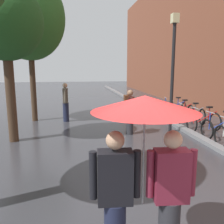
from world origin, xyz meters
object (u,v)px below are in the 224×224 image
Objects in this scene: parked_bicycle_6 at (174,109)px; parked_bicycle_4 at (190,116)px; parked_bicycle_2 at (220,128)px; parked_bicycle_3 at (204,122)px; street_tree_1 at (5,23)px; pedestrian_walking_far at (66,102)px; street_tree_2 at (29,18)px; parked_bicycle_5 at (180,112)px; pedestrian_walking_midground at (130,111)px; street_lamp_post at (173,65)px; couple_under_umbrella at (144,153)px.

parked_bicycle_4 is at bearing -93.57° from parked_bicycle_6.
parked_bicycle_2 and parked_bicycle_3 have the same top height.
parked_bicycle_6 is at bearing 23.61° from street_tree_1.
parked_bicycle_4 is 0.68× the size of pedestrian_walking_far.
parked_bicycle_5 is (6.59, -1.01, -4.09)m from street_tree_2.
parked_bicycle_5 is 0.64× the size of pedestrian_walking_far.
pedestrian_walking_midground is 3.41m from pedestrian_walking_far.
street_tree_2 is at bearing 85.94° from street_tree_1.
parked_bicycle_6 is at bearing 83.88° from parked_bicycle_5.
parked_bicycle_6 is at bearing 63.81° from street_lamp_post.
street_tree_2 reaches higher than parked_bicycle_3.
parked_bicycle_4 is at bearing 91.06° from parked_bicycle_3.
parked_bicycle_5 is at bearing -6.68° from pedestrian_walking_far.
parked_bicycle_2 is 1.01× the size of parked_bicycle_5.
street_tree_1 reaches higher than couple_under_umbrella.
parked_bicycle_5 is at bearing 91.23° from parked_bicycle_2.
parked_bicycle_2 is 3.14m from pedestrian_walking_midground.
parked_bicycle_4 is (6.79, 1.10, -3.35)m from street_tree_1.
parked_bicycle_6 is at bearing 89.46° from parked_bicycle_2.
street_tree_2 reaches higher than couple_under_umbrella.
parked_bicycle_5 is 0.95× the size of parked_bicycle_6.
parked_bicycle_6 is 0.72× the size of pedestrian_walking_midground.
street_lamp_post reaches higher than parked_bicycle_4.
street_tree_1 reaches higher than street_lamp_post.
parked_bicycle_3 is (-0.06, 0.93, 0.00)m from parked_bicycle_2.
street_tree_2 is 5.67× the size of parked_bicycle_5.
parked_bicycle_4 is 7.82m from couple_under_umbrella.
parked_bicycle_2 is at bearing 48.26° from couple_under_umbrella.
pedestrian_walking_far is (-5.16, 1.60, 0.51)m from parked_bicycle_4.
parked_bicycle_4 is 0.99m from parked_bicycle_5.
street_tree_2 is at bearing 171.32° from parked_bicycle_5.
street_lamp_post is at bearing -28.02° from street_tree_2.
street_lamp_post reaches higher than pedestrian_walking_far.
parked_bicycle_4 is 1.01× the size of parked_bicycle_6.
couple_under_umbrella is 5.86m from pedestrian_walking_midground.
parked_bicycle_3 is at bearing -91.95° from parked_bicycle_6.
couple_under_umbrella is at bearing -126.19° from parked_bicycle_3.
parked_bicycle_2 is 6.31m from couple_under_umbrella.
street_lamp_post is (5.33, -2.84, -1.99)m from street_tree_2.
pedestrian_walking_far is at bearing 173.32° from parked_bicycle_5.
street_tree_1 is 4.37× the size of parked_bicycle_3.
pedestrian_walking_far is at bearing 145.82° from parked_bicycle_2.
parked_bicycle_5 is at bearing 89.97° from parked_bicycle_3.
street_tree_1 is at bearing -179.40° from parked_bicycle_3.
street_lamp_post is at bearing 63.91° from couple_under_umbrella.
parked_bicycle_2 is 2.73m from street_lamp_post.
parked_bicycle_3 is at bearing -26.92° from pedestrian_walking_far.
pedestrian_walking_far is (-1.10, 8.20, -0.55)m from couple_under_umbrella.
street_tree_1 is at bearing -121.19° from pedestrian_walking_far.
street_tree_1 is 4.23× the size of parked_bicycle_4.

